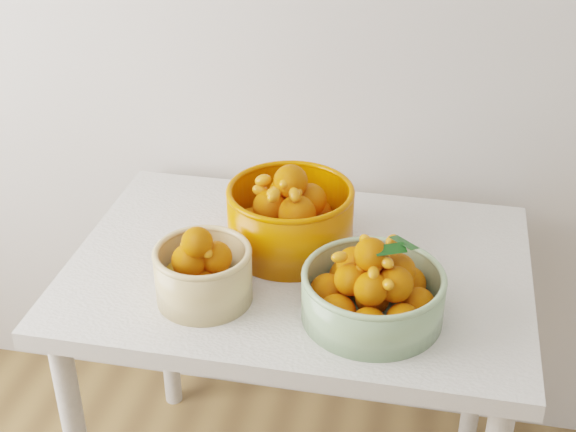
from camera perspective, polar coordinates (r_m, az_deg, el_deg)
name	(u,v)px	position (r m, az deg, el deg)	size (l,w,h in m)	color
table	(299,298)	(1.82, 0.76, -5.88)	(1.00, 0.70, 0.75)	silver
bowl_cream	(203,272)	(1.63, -6.08, -3.98)	(0.26, 0.26, 0.17)	tan
bowl_green	(373,291)	(1.58, 6.03, -5.30)	(0.37, 0.37, 0.18)	#8AAC7D
bowl_orange	(290,217)	(1.77, 0.16, -0.05)	(0.33, 0.33, 0.20)	#D35500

